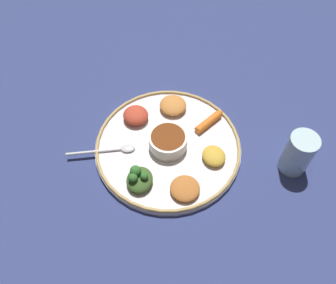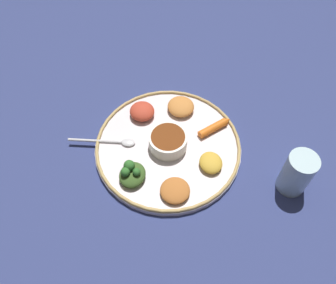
# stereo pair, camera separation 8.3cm
# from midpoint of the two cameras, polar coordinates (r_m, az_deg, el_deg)

# --- Properties ---
(ground_plane) EXTENTS (2.40, 2.40, 0.00)m
(ground_plane) POSITION_cam_midpoint_polar(r_m,az_deg,el_deg) (0.86, -2.77, -1.32)
(ground_plane) COLOR navy
(platter) EXTENTS (0.35, 0.35, 0.01)m
(platter) POSITION_cam_midpoint_polar(r_m,az_deg,el_deg) (0.85, -2.79, -1.05)
(platter) COLOR silver
(platter) RESTS_ON ground_plane
(platter_rim) EXTENTS (0.35, 0.35, 0.01)m
(platter_rim) POSITION_cam_midpoint_polar(r_m,az_deg,el_deg) (0.84, -2.82, -0.67)
(platter_rim) COLOR tan
(platter_rim) RESTS_ON platter
(center_bowl) EXTENTS (0.09, 0.09, 0.04)m
(center_bowl) POSITION_cam_midpoint_polar(r_m,az_deg,el_deg) (0.83, -2.87, 0.01)
(center_bowl) COLOR silver
(center_bowl) RESTS_ON platter
(spoon) EXTENTS (0.16, 0.05, 0.01)m
(spoon) POSITION_cam_midpoint_polar(r_m,az_deg,el_deg) (0.85, -11.92, -1.48)
(spoon) COLOR silver
(spoon) RESTS_ON platter
(greens_pile) EXTENTS (0.08, 0.09, 0.05)m
(greens_pile) POSITION_cam_midpoint_polar(r_m,az_deg,el_deg) (0.78, -7.83, -6.17)
(greens_pile) COLOR #385623
(greens_pile) RESTS_ON platter
(carrot_near_spoon) EXTENTS (0.09, 0.06, 0.02)m
(carrot_near_spoon) POSITION_cam_midpoint_polar(r_m,az_deg,el_deg) (0.88, 4.20, 3.28)
(carrot_near_spoon) COLOR orange
(carrot_near_spoon) RESTS_ON platter
(mound_lentil_yellow) EXTENTS (0.06, 0.06, 0.02)m
(mound_lentil_yellow) POSITION_cam_midpoint_polar(r_m,az_deg,el_deg) (0.82, 4.62, -2.51)
(mound_lentil_yellow) COLOR gold
(mound_lentil_yellow) RESTS_ON platter
(mound_squash) EXTENTS (0.10, 0.10, 0.03)m
(mound_squash) POSITION_cam_midpoint_polar(r_m,az_deg,el_deg) (0.90, -1.82, 5.83)
(mound_squash) COLOR #C67A38
(mound_squash) RESTS_ON platter
(mound_berbere_red) EXTENTS (0.09, 0.09, 0.03)m
(mound_berbere_red) POSITION_cam_midpoint_polar(r_m,az_deg,el_deg) (0.89, -7.98, 4.15)
(mound_berbere_red) COLOR #B73D28
(mound_berbere_red) RESTS_ON platter
(mound_chickpea) EXTENTS (0.09, 0.09, 0.02)m
(mound_chickpea) POSITION_cam_midpoint_polar(r_m,az_deg,el_deg) (0.78, 0.05, -7.76)
(mound_chickpea) COLOR #B2662D
(mound_chickpea) RESTS_ON platter
(drinking_glass) EXTENTS (0.06, 0.06, 0.11)m
(drinking_glass) POSITION_cam_midpoint_polar(r_m,az_deg,el_deg) (0.83, 17.66, -2.32)
(drinking_glass) COLOR silver
(drinking_glass) RESTS_ON ground_plane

